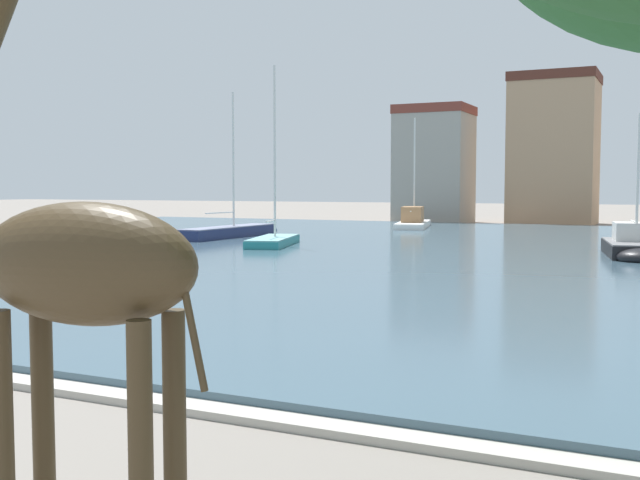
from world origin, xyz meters
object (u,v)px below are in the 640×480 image
Objects in this scene: sailboat_white at (414,223)px; sailboat_teal at (276,242)px; sailboat_navy at (236,233)px; sailboat_black at (636,249)px; giraffe_statue at (67,276)px.

sailboat_teal reaches higher than sailboat_white.
sailboat_white is 16.29m from sailboat_navy.
sailboat_teal is (5.33, -4.75, -0.07)m from sailboat_navy.
sailboat_black is 25.15m from sailboat_white.
sailboat_navy is 7.14m from sailboat_teal.
giraffe_statue is 31.08m from sailboat_black.
sailboat_black is 17.25m from sailboat_teal.
sailboat_teal reaches higher than giraffe_statue.
sailboat_teal is (-17.24, -0.62, -0.17)m from sailboat_black.
giraffe_statue is 33.84m from sailboat_teal.
sailboat_black reaches higher than giraffe_statue.
giraffe_statue is 40.52m from sailboat_navy.
sailboat_teal is at bearing -92.74° from sailboat_white.
sailboat_teal is (-14.89, 30.31, -2.17)m from giraffe_statue.
sailboat_black is at bearing 85.66° from giraffe_statue.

